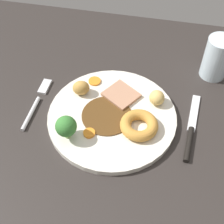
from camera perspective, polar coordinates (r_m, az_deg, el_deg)
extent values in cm
cube|color=#2B2623|center=(70.66, 2.42, -4.12)|extent=(120.00, 84.00, 3.60)
cylinder|color=silver|center=(70.48, 0.00, -0.88)|extent=(28.11, 28.11, 1.40)
cylinder|color=#563819|center=(69.66, -0.94, -0.61)|extent=(10.95, 10.95, 0.30)
cube|color=tan|center=(73.26, 1.61, 3.05)|extent=(9.25, 9.06, 0.80)
torus|color=#C68938|center=(66.87, 4.79, -2.47)|extent=(8.03, 8.03, 2.32)
ellipsoid|color=#D8B260|center=(71.68, 7.96, 2.52)|extent=(4.60, 4.68, 3.28)
ellipsoid|color=#BC8C42|center=(73.29, -5.50, 4.28)|extent=(4.56, 4.04, 3.39)
cylinder|color=orange|center=(76.66, -3.11, 5.48)|extent=(2.88, 2.88, 0.42)
cylinder|color=orange|center=(66.83, -4.05, -3.75)|extent=(2.50, 2.50, 0.52)
cylinder|color=#8CB766|center=(66.33, -7.91, -3.83)|extent=(1.20, 1.20, 1.95)
sphere|color=#387A33|center=(64.33, -8.15, -2.53)|extent=(4.35, 4.35, 4.35)
cylinder|color=silver|center=(73.89, -14.09, -0.01)|extent=(1.17, 9.52, 0.90)
cube|color=silver|center=(78.78, -11.82, 4.43)|extent=(2.13, 4.55, 0.60)
cylinder|color=black|center=(68.24, 13.45, -5.56)|extent=(1.88, 8.57, 1.20)
cube|color=silver|center=(74.15, 14.30, -0.15)|extent=(2.54, 10.60, 0.40)
cylinder|color=silver|center=(80.95, 18.08, 9.11)|extent=(6.29, 6.29, 10.52)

